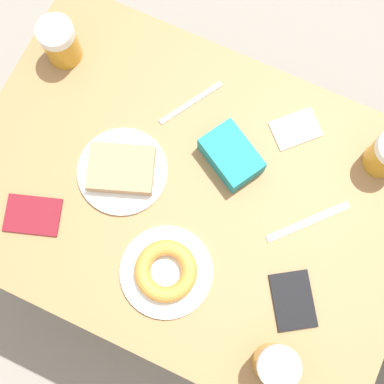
# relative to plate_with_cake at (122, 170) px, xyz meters

# --- Properties ---
(ground_plane) EXTENTS (8.00, 8.00, 0.00)m
(ground_plane) POSITION_rel_plate_with_cake_xyz_m (-0.02, 0.17, -0.78)
(ground_plane) COLOR gray
(table) EXTENTS (0.75, 1.06, 0.77)m
(table) POSITION_rel_plate_with_cake_xyz_m (-0.02, 0.17, -0.09)
(table) COLOR #997044
(table) RESTS_ON ground_plane
(plate_with_cake) EXTENTS (0.21, 0.21, 0.04)m
(plate_with_cake) POSITION_rel_plate_with_cake_xyz_m (0.00, 0.00, 0.00)
(plate_with_cake) COLOR white
(plate_with_cake) RESTS_ON table
(plate_with_donut) EXTENTS (0.21, 0.21, 0.05)m
(plate_with_donut) POSITION_rel_plate_with_cake_xyz_m (0.17, 0.19, 0.00)
(plate_with_donut) COLOR white
(plate_with_donut) RESTS_ON table
(beer_mug_left) EXTENTS (0.09, 0.09, 0.12)m
(beer_mug_left) POSITION_rel_plate_with_cake_xyz_m (-0.21, -0.26, 0.04)
(beer_mug_left) COLOR #C68C23
(beer_mug_left) RESTS_ON table
(beer_mug_right) EXTENTS (0.09, 0.09, 0.12)m
(beer_mug_right) POSITION_rel_plate_with_cake_xyz_m (0.25, 0.48, 0.04)
(beer_mug_right) COLOR #C68C23
(beer_mug_right) RESTS_ON table
(napkin_folded) EXTENTS (0.13, 0.13, 0.00)m
(napkin_folded) POSITION_rel_plate_with_cake_xyz_m (-0.27, 0.33, -0.01)
(napkin_folded) COLOR white
(napkin_folded) RESTS_ON table
(fork) EXTENTS (0.16, 0.10, 0.00)m
(fork) POSITION_rel_plate_with_cake_xyz_m (-0.22, 0.07, -0.02)
(fork) COLOR silver
(fork) RESTS_ON table
(knife) EXTENTS (0.16, 0.15, 0.00)m
(knife) POSITION_rel_plate_with_cake_xyz_m (-0.07, 0.44, -0.02)
(knife) COLOR silver
(knife) RESTS_ON table
(passport_near_edge) EXTENTS (0.15, 0.14, 0.01)m
(passport_near_edge) POSITION_rel_plate_with_cake_xyz_m (0.11, 0.47, -0.01)
(passport_near_edge) COLOR black
(passport_near_edge) RESTS_ON table
(passport_far_edge) EXTENTS (0.12, 0.15, 0.01)m
(passport_far_edge) POSITION_rel_plate_with_cake_xyz_m (0.18, -0.14, -0.01)
(passport_far_edge) COLOR maroon
(passport_far_edge) RESTS_ON table
(blue_pouch) EXTENTS (0.15, 0.17, 0.06)m
(blue_pouch) POSITION_rel_plate_with_cake_xyz_m (-0.13, 0.22, 0.01)
(blue_pouch) COLOR teal
(blue_pouch) RESTS_ON table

